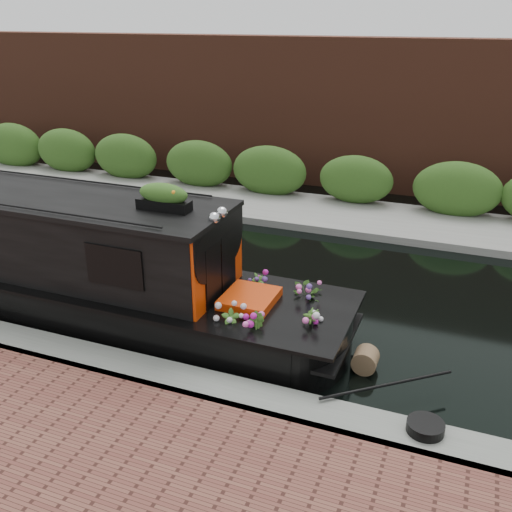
% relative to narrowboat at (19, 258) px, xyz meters
% --- Properties ---
extents(ground, '(80.00, 80.00, 0.00)m').
position_rel_narrowboat_xyz_m(ground, '(2.06, 1.90, -0.76)').
color(ground, black).
rests_on(ground, ground).
extents(near_bank_coping, '(40.00, 0.60, 0.50)m').
position_rel_narrowboat_xyz_m(near_bank_coping, '(2.06, -1.40, -0.76)').
color(near_bank_coping, slate).
rests_on(near_bank_coping, ground).
extents(far_bank_path, '(40.00, 2.40, 0.34)m').
position_rel_narrowboat_xyz_m(far_bank_path, '(2.06, 6.10, -0.76)').
color(far_bank_path, gray).
rests_on(far_bank_path, ground).
extents(far_hedge, '(40.00, 1.10, 2.80)m').
position_rel_narrowboat_xyz_m(far_hedge, '(2.06, 7.00, -0.76)').
color(far_hedge, '#30561C').
rests_on(far_hedge, ground).
extents(far_brick_wall, '(40.00, 1.00, 8.00)m').
position_rel_narrowboat_xyz_m(far_brick_wall, '(2.06, 9.10, -0.76)').
color(far_brick_wall, '#552A1C').
rests_on(far_brick_wall, ground).
extents(narrowboat, '(10.87, 1.93, 2.57)m').
position_rel_narrowboat_xyz_m(narrowboat, '(0.00, 0.00, 0.00)').
color(narrowboat, black).
rests_on(narrowboat, ground).
extents(rope_fender, '(0.34, 0.31, 0.34)m').
position_rel_narrowboat_xyz_m(rope_fender, '(5.93, 0.00, -0.59)').
color(rope_fender, brown).
rests_on(rope_fender, ground).
extents(coiled_mooring_rope, '(0.42, 0.42, 0.12)m').
position_rel_narrowboat_xyz_m(coiled_mooring_rope, '(6.85, -1.30, -0.45)').
color(coiled_mooring_rope, black).
rests_on(coiled_mooring_rope, near_bank_coping).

